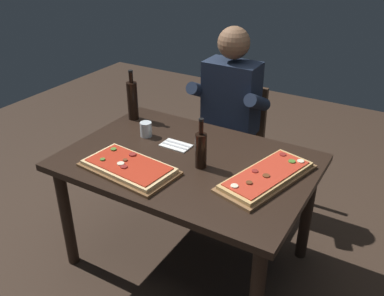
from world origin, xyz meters
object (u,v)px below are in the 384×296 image
(pizza_rectangular_left, at_px, (267,176))
(oil_bottle_amber, at_px, (133,100))
(dining_table, at_px, (188,174))
(diner_chair, at_px, (234,137))
(wine_bottle_dark, at_px, (201,149))
(seated_diner, at_px, (228,111))
(pizza_rectangular_front, at_px, (129,167))
(tumbler_near_camera, at_px, (146,130))

(pizza_rectangular_left, distance_m, oil_bottle_amber, 1.11)
(oil_bottle_amber, bearing_deg, dining_table, -25.76)
(dining_table, height_order, diner_chair, diner_chair)
(wine_bottle_dark, xyz_separation_m, seated_diner, (-0.21, 0.77, -0.11))
(pizza_rectangular_front, distance_m, tumbler_near_camera, 0.42)
(wine_bottle_dark, bearing_deg, dining_table, 163.04)
(pizza_rectangular_left, relative_size, diner_chair, 0.72)
(dining_table, xyz_separation_m, diner_chair, (-0.11, 0.86, -0.16))
(wine_bottle_dark, height_order, oil_bottle_amber, oil_bottle_amber)
(diner_chair, bearing_deg, pizza_rectangular_left, -55.24)
(pizza_rectangular_front, height_order, wine_bottle_dark, wine_bottle_dark)
(oil_bottle_amber, relative_size, tumbler_near_camera, 3.68)
(seated_diner, bearing_deg, wine_bottle_dark, -74.57)
(wine_bottle_dark, bearing_deg, oil_bottle_amber, 155.46)
(pizza_rectangular_left, relative_size, wine_bottle_dark, 2.18)
(diner_chair, height_order, seated_diner, seated_diner)
(dining_table, height_order, pizza_rectangular_left, pizza_rectangular_left)
(dining_table, xyz_separation_m, pizza_rectangular_front, (-0.21, -0.26, 0.12))
(oil_bottle_amber, bearing_deg, seated_diner, 41.26)
(pizza_rectangular_front, xyz_separation_m, tumbler_near_camera, (-0.17, 0.39, 0.02))
(tumbler_near_camera, bearing_deg, oil_bottle_amber, 143.38)
(pizza_rectangular_left, bearing_deg, seated_diner, 129.07)
(pizza_rectangular_front, distance_m, wine_bottle_dark, 0.40)
(pizza_rectangular_front, bearing_deg, pizza_rectangular_left, 23.44)
(oil_bottle_amber, bearing_deg, tumbler_near_camera, -36.62)
(wine_bottle_dark, distance_m, seated_diner, 0.80)
(pizza_rectangular_left, height_order, wine_bottle_dark, wine_bottle_dark)
(diner_chair, bearing_deg, tumbler_near_camera, -110.21)
(pizza_rectangular_front, bearing_deg, tumbler_near_camera, 113.29)
(wine_bottle_dark, relative_size, diner_chair, 0.33)
(seated_diner, bearing_deg, tumbler_near_camera, -113.75)
(pizza_rectangular_front, distance_m, seated_diner, 1.01)
(dining_table, height_order, tumbler_near_camera, tumbler_near_camera)
(pizza_rectangular_left, relative_size, tumbler_near_camera, 6.77)
(dining_table, bearing_deg, seated_diner, 98.33)
(dining_table, bearing_deg, pizza_rectangular_front, -128.73)
(dining_table, relative_size, pizza_rectangular_left, 2.22)
(wine_bottle_dark, height_order, diner_chair, wine_bottle_dark)
(wine_bottle_dark, relative_size, oil_bottle_amber, 0.84)
(diner_chair, bearing_deg, wine_bottle_dark, -76.57)
(wine_bottle_dark, distance_m, oil_bottle_amber, 0.79)
(pizza_rectangular_left, relative_size, seated_diner, 0.47)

